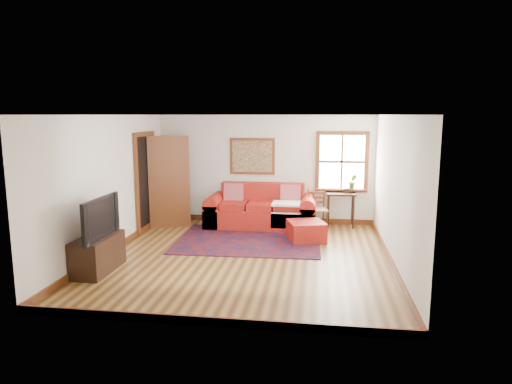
# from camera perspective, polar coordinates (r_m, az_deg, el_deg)

# --- Properties ---
(ground) EXTENTS (5.50, 5.50, 0.00)m
(ground) POSITION_cam_1_polar(r_m,az_deg,el_deg) (8.21, -1.20, -8.10)
(ground) COLOR #482C13
(ground) RESTS_ON ground
(room_envelope) EXTENTS (5.04, 5.54, 2.52)m
(room_envelope) POSITION_cam_1_polar(r_m,az_deg,el_deg) (7.88, -1.22, 3.44)
(room_envelope) COLOR silver
(room_envelope) RESTS_ON ground
(window) EXTENTS (1.18, 0.20, 1.38)m
(window) POSITION_cam_1_polar(r_m,az_deg,el_deg) (10.50, 10.83, 2.97)
(window) COLOR white
(window) RESTS_ON ground
(doorway) EXTENTS (0.89, 1.08, 2.14)m
(doorway) POSITION_cam_1_polar(r_m,az_deg,el_deg) (10.21, -11.90, 1.37)
(doorway) COLOR black
(doorway) RESTS_ON ground
(framed_artwork) EXTENTS (1.05, 0.07, 0.85)m
(framed_artwork) POSITION_cam_1_polar(r_m,az_deg,el_deg) (10.59, -0.48, 4.48)
(framed_artwork) COLOR #612F14
(framed_artwork) RESTS_ON ground
(persian_rug) EXTENTS (2.90, 2.35, 0.02)m
(persian_rug) POSITION_cam_1_polar(r_m,az_deg,el_deg) (9.24, -0.93, -6.00)
(persian_rug) COLOR #530F0B
(persian_rug) RESTS_ON ground
(red_leather_sofa) EXTENTS (2.45, 1.01, 0.96)m
(red_leather_sofa) POSITION_cam_1_polar(r_m,az_deg,el_deg) (10.31, 0.67, -2.59)
(red_leather_sofa) COLOR maroon
(red_leather_sofa) RESTS_ON ground
(red_ottoman) EXTENTS (0.85, 0.85, 0.39)m
(red_ottoman) POSITION_cam_1_polar(r_m,az_deg,el_deg) (9.24, 6.28, -4.87)
(red_ottoman) COLOR maroon
(red_ottoman) RESTS_ON ground
(side_table) EXTENTS (0.65, 0.48, 0.77)m
(side_table) POSITION_cam_1_polar(r_m,az_deg,el_deg) (10.42, 10.57, -0.76)
(side_table) COLOR black
(side_table) RESTS_ON ground
(ladder_back_chair) EXTENTS (0.48, 0.47, 0.88)m
(ladder_back_chair) POSITION_cam_1_polar(r_m,az_deg,el_deg) (10.17, 7.61, -1.94)
(ladder_back_chair) COLOR tan
(ladder_back_chair) RESTS_ON ground
(media_cabinet) EXTENTS (0.47, 1.05, 0.58)m
(media_cabinet) POSITION_cam_1_polar(r_m,az_deg,el_deg) (7.83, -19.15, -7.33)
(media_cabinet) COLOR black
(media_cabinet) RESTS_ON ground
(television) EXTENTS (0.15, 1.14, 0.66)m
(television) POSITION_cam_1_polar(r_m,az_deg,el_deg) (7.59, -19.57, -3.05)
(television) COLOR black
(television) RESTS_ON media_cabinet
(candle_hurricane) EXTENTS (0.12, 0.12, 0.18)m
(candle_hurricane) POSITION_cam_1_polar(r_m,az_deg,el_deg) (8.03, -17.79, -4.07)
(candle_hurricane) COLOR silver
(candle_hurricane) RESTS_ON media_cabinet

